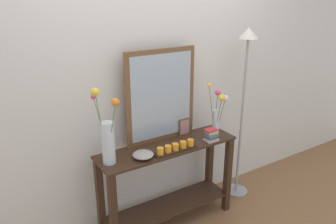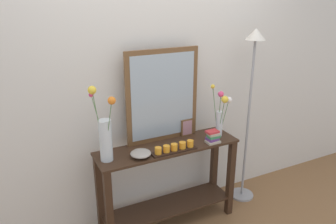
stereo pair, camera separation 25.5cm
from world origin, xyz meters
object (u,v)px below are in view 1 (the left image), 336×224
Objects in this scene: candle_tray at (176,148)px; vase_right at (218,111)px; mirror_leaning at (161,96)px; console_table at (168,179)px; decorative_bowl at (143,155)px; picture_frame_small at (184,127)px; book_stack at (211,135)px; floor_lamp at (244,87)px; tall_vase_left at (108,137)px.

vase_right is at bearing 9.26° from candle_tray.
console_table is at bearing -98.52° from mirror_leaning.
mirror_leaning is 0.53m from decorative_bowl.
mirror_leaning is at bearing 173.87° from picture_frame_small.
book_stack is at bearing -60.89° from picture_frame_small.
mirror_leaning reaches higher than vase_right.
mirror_leaning is 2.05× the size of candle_tray.
floor_lamp is at bearing 2.14° from console_table.
vase_right is at bearing -19.38° from mirror_leaning.
vase_right is 3.94× the size of book_stack.
vase_right is 0.28× the size of floor_lamp.
mirror_leaning is 0.87m from floor_lamp.
tall_vase_left is at bearing -170.70° from picture_frame_small.
mirror_leaning is 0.56m from book_stack.
floor_lamp is at bearing 1.80° from tall_vase_left.
tall_vase_left is at bearing 169.45° from candle_tray.
tall_vase_left reaches higher than console_table.
book_stack reaches higher than decorative_bowl.
candle_tray is 0.23× the size of floor_lamp.
decorative_bowl is at bearing 177.27° from book_stack.
decorative_bowl is at bearing -164.39° from console_table.
vase_right is 0.23m from book_stack.
picture_frame_small reaches higher than candle_tray.
vase_right reaches higher than picture_frame_small.
picture_frame_small is (0.25, 0.12, 0.40)m from console_table.
book_stack reaches higher than candle_tray.
vase_right is at bearing -3.35° from console_table.
mirror_leaning reaches higher than candle_tray.
candle_tray is 2.50× the size of picture_frame_small.
mirror_leaning is 0.55m from vase_right.
mirror_leaning is at bearing 81.48° from console_table.
floor_lamp is (0.37, 0.06, 0.16)m from vase_right.
decorative_bowl is (0.26, -0.07, -0.19)m from tall_vase_left.
tall_vase_left is at bearing 173.89° from book_stack.
vase_right reaches higher than console_table.
floor_lamp is (0.88, 0.03, 0.70)m from console_table.
floor_lamp is at bearing -7.27° from mirror_leaning.
tall_vase_left is 3.90× the size of picture_frame_small.
console_table is at bearing 1.25° from tall_vase_left.
floor_lamp is (0.86, -0.11, -0.02)m from mirror_leaning.
picture_frame_small is 0.26m from book_stack.
floor_lamp is at bearing 5.48° from decorative_bowl.
book_stack is (0.66, -0.03, 0.02)m from decorative_bowl.
mirror_leaning is (0.02, 0.14, 0.72)m from console_table.
book_stack is (0.38, -0.11, 0.37)m from console_table.
floor_lamp reaches higher than tall_vase_left.
vase_right is 0.33m from picture_frame_small.
mirror_leaning reaches higher than console_table.
console_table is 3.17× the size of candle_tray.
picture_frame_small is 0.57m from decorative_bowl.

